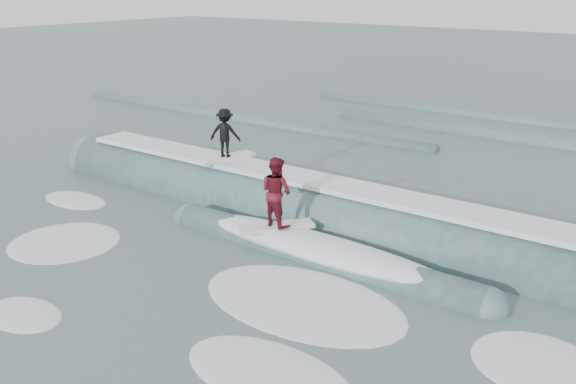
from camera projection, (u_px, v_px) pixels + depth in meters
The scene contains 6 objects.
ground at pixel (200, 272), 15.66m from camera, with size 160.00×160.00×0.00m, color #384C53.
breaking_wave at pixel (309, 221), 18.84m from camera, with size 21.84×4.01×2.45m.
surfer_black at pixel (225, 136), 20.33m from camera, with size 1.15×2.07×1.65m.
surfer_red at pixel (276, 195), 16.73m from camera, with size 1.63×1.93×1.96m.
whitewater at pixel (212, 290), 14.76m from camera, with size 17.31×6.66×0.10m.
far_swells at pixel (431, 130), 30.23m from camera, with size 37.02×8.65×0.80m.
Camera 1 is at (10.21, -10.14, 6.82)m, focal length 40.00 mm.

